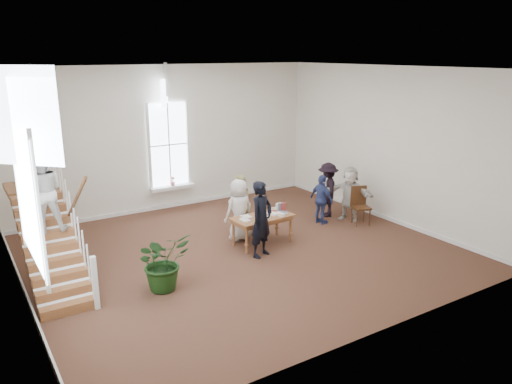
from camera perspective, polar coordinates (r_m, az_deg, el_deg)
ground at (r=12.65m, az=-1.65°, el=-6.87°), size 10.00×10.00×0.00m
room_shell at (r=16.25m, az=-9.58°, el=-0.42°), size 10.49×10.00×10.00m
staircase at (r=11.40m, az=-22.90°, el=-2.07°), size 1.10×4.10×2.92m
library_table at (r=12.96m, az=0.82°, el=-3.14°), size 1.65×0.89×0.82m
police_officer at (r=12.11m, az=0.63°, el=-3.13°), size 0.81×0.67×1.89m
elderly_woman at (r=13.21m, az=-1.95°, el=-2.05°), size 0.84×0.57×1.66m
person_yellow at (r=13.77m, az=-1.92°, el=-1.35°), size 1.00×0.94×1.64m
woman_cluster_a at (r=14.60m, az=7.51°, el=-0.85°), size 0.44×0.89×1.46m
woman_cluster_b at (r=15.27m, az=8.19°, el=0.26°), size 1.12×1.23×1.66m
woman_cluster_c at (r=15.00m, az=10.66°, el=-0.19°), size 1.12×1.56×1.63m
floor_plant at (r=10.74m, az=-10.55°, el=-7.79°), size 1.24×1.11×1.25m
side_chair at (r=14.81m, az=11.79°, el=-1.22°), size 0.61×0.61×1.11m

